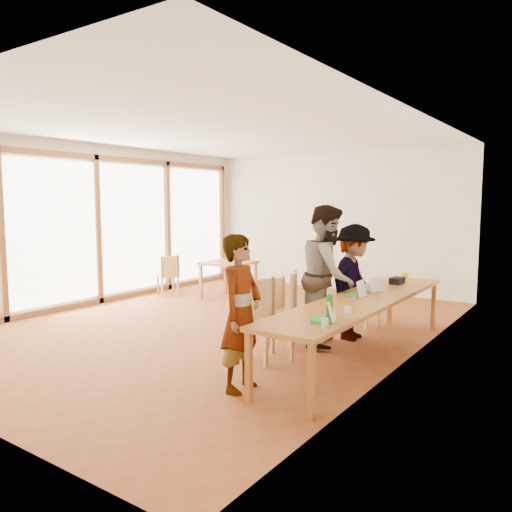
# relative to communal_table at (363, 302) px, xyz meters

# --- Properties ---
(ground) EXTENTS (8.00, 8.00, 0.00)m
(ground) POSITION_rel_communal_table_xyz_m (-2.50, 0.31, -0.70)
(ground) COLOR brown
(ground) RESTS_ON ground
(wall_back) EXTENTS (6.00, 0.10, 3.00)m
(wall_back) POSITION_rel_communal_table_xyz_m (-2.50, 4.31, 0.80)
(wall_back) COLOR white
(wall_back) RESTS_ON ground
(wall_right) EXTENTS (0.10, 8.00, 3.00)m
(wall_right) POSITION_rel_communal_table_xyz_m (0.50, 0.31, 0.80)
(wall_right) COLOR white
(wall_right) RESTS_ON ground
(window_wall) EXTENTS (0.10, 8.00, 3.00)m
(window_wall) POSITION_rel_communal_table_xyz_m (-5.46, 0.31, 0.80)
(window_wall) COLOR white
(window_wall) RESTS_ON ground
(ceiling) EXTENTS (6.00, 8.00, 0.04)m
(ceiling) POSITION_rel_communal_table_xyz_m (-2.50, 0.31, 2.32)
(ceiling) COLOR white
(ceiling) RESTS_ON wall_back
(communal_table) EXTENTS (0.80, 4.00, 0.75)m
(communal_table) POSITION_rel_communal_table_xyz_m (0.00, 0.00, 0.00)
(communal_table) COLOR #BD692A
(communal_table) RESTS_ON ground
(side_table) EXTENTS (0.90, 0.90, 0.75)m
(side_table) POSITION_rel_communal_table_xyz_m (-3.68, 2.04, -0.03)
(side_table) COLOR #BD692A
(side_table) RESTS_ON ground
(chair_near) EXTENTS (0.59, 0.59, 0.52)m
(chair_near) POSITION_rel_communal_table_xyz_m (-0.99, -0.69, -0.10)
(chair_near) COLOR tan
(chair_near) RESTS_ON ground
(chair_mid) EXTENTS (0.44, 0.44, 0.47)m
(chair_mid) POSITION_rel_communal_table_xyz_m (-1.20, 0.02, -0.16)
(chair_mid) COLOR tan
(chair_mid) RESTS_ON ground
(chair_far) EXTENTS (0.60, 0.60, 0.52)m
(chair_far) POSITION_rel_communal_table_xyz_m (-0.93, 0.11, -0.10)
(chair_far) COLOR tan
(chair_far) RESTS_ON ground
(chair_empty) EXTENTS (0.45, 0.45, 0.44)m
(chair_empty) POSITION_rel_communal_table_xyz_m (-0.69, 1.49, -0.19)
(chair_empty) COLOR tan
(chair_empty) RESTS_ON ground
(chair_spare) EXTENTS (0.53, 0.53, 0.44)m
(chair_spare) POSITION_rel_communal_table_xyz_m (-4.92, 1.64, -0.19)
(chair_spare) COLOR tan
(chair_spare) RESTS_ON ground
(person_near) EXTENTS (0.45, 0.63, 1.61)m
(person_near) POSITION_rel_communal_table_xyz_m (-0.61, -1.70, 0.10)
(person_near) COLOR gray
(person_near) RESTS_ON ground
(person_mid) EXTENTS (0.99, 1.11, 1.89)m
(person_mid) POSITION_rel_communal_table_xyz_m (-0.63, 0.30, 0.24)
(person_mid) COLOR gray
(person_mid) RESTS_ON ground
(person_far) EXTENTS (0.62, 1.06, 1.62)m
(person_far) POSITION_rel_communal_table_xyz_m (-0.44, 0.73, 0.11)
(person_far) COLOR gray
(person_far) RESTS_ON ground
(laptop_near) EXTENTS (0.31, 0.32, 0.22)m
(laptop_near) POSITION_rel_communal_table_xyz_m (0.17, -1.33, 0.11)
(laptop_near) COLOR green
(laptop_near) RESTS_ON communal_table
(laptop_mid) EXTENTS (0.23, 0.26, 0.20)m
(laptop_mid) POSITION_rel_communal_table_xyz_m (-0.09, 0.07, 0.10)
(laptop_mid) COLOR green
(laptop_mid) RESTS_ON communal_table
(laptop_far) EXTENTS (0.27, 0.29, 0.20)m
(laptop_far) POSITION_rel_communal_table_xyz_m (-0.06, 0.51, 0.10)
(laptop_far) COLOR green
(laptop_far) RESTS_ON communal_table
(yellow_mug) EXTENTS (0.14, 0.14, 0.10)m
(yellow_mug) POSITION_rel_communal_table_xyz_m (-0.10, 1.87, 0.10)
(yellow_mug) COLOR yellow
(yellow_mug) RESTS_ON communal_table
(green_bottle) EXTENTS (0.07, 0.07, 0.28)m
(green_bottle) POSITION_rel_communal_table_xyz_m (0.22, -1.36, 0.19)
(green_bottle) COLOR #1C6820
(green_bottle) RESTS_ON communal_table
(clear_glass) EXTENTS (0.07, 0.07, 0.09)m
(clear_glass) POSITION_rel_communal_table_xyz_m (0.27, -1.56, 0.09)
(clear_glass) COLOR silver
(clear_glass) RESTS_ON communal_table
(condiment_cup) EXTENTS (0.08, 0.08, 0.06)m
(condiment_cup) POSITION_rel_communal_table_xyz_m (0.19, -0.85, 0.08)
(condiment_cup) COLOR white
(condiment_cup) RESTS_ON communal_table
(pink_phone) EXTENTS (0.05, 0.10, 0.01)m
(pink_phone) POSITION_rel_communal_table_xyz_m (-0.08, -0.09, 0.05)
(pink_phone) COLOR #ED3F95
(pink_phone) RESTS_ON communal_table
(black_pouch) EXTENTS (0.16, 0.26, 0.09)m
(black_pouch) POSITION_rel_communal_table_xyz_m (-0.02, 1.31, 0.09)
(black_pouch) COLOR black
(black_pouch) RESTS_ON communal_table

